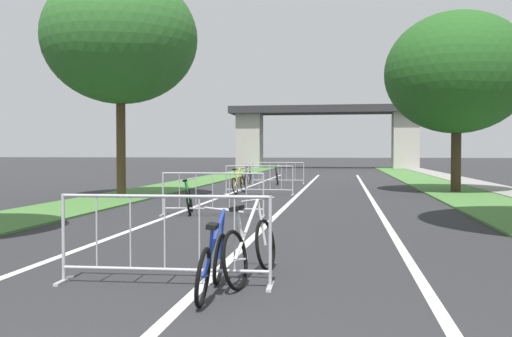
{
  "coord_description": "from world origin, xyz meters",
  "views": [
    {
      "loc": [
        1.59,
        -2.15,
        1.54
      ],
      "look_at": [
        -0.57,
        11.78,
        1.13
      ],
      "focal_mm": 39.39,
      "sensor_mm": 36.0,
      "label": 1
    }
  ],
  "objects": [
    {
      "name": "bicycle_black_3",
      "position": [
        -1.48,
        24.16,
        0.37
      ],
      "size": [
        0.51,
        1.71,
        0.93
      ],
      "rotation": [
        0.0,
        0.0,
        3.23
      ],
      "color": "black",
      "rests_on": "ground"
    },
    {
      "name": "lane_stripe_center",
      "position": [
        0.0,
        17.75,
        0.0
      ],
      "size": [
        0.14,
        35.51,
        0.01
      ],
      "primitive_type": "cube",
      "color": "silver",
      "rests_on": "ground"
    },
    {
      "name": "tree_right_maple_mid",
      "position": [
        5.79,
        19.81,
        4.5
      ],
      "size": [
        5.34,
        5.34,
        6.77
      ],
      "color": "#3D2D1E",
      "rests_on": "ground"
    },
    {
      "name": "bicycle_purple_2",
      "position": [
        -2.95,
        24.13,
        0.35
      ],
      "size": [
        0.51,
        1.66,
        0.97
      ],
      "rotation": [
        0.0,
        0.0,
        -0.1
      ],
      "color": "black",
      "rests_on": "ground"
    },
    {
      "name": "tree_left_cypress_far",
      "position": [
        -5.66,
        15.48,
        5.27
      ],
      "size": [
        5.06,
        5.06,
        7.43
      ],
      "color": "#4C3823",
      "rests_on": "ground"
    },
    {
      "name": "lane_stripe_right_lane",
      "position": [
        2.52,
        17.75,
        0.0
      ],
      "size": [
        0.14,
        35.51,
        0.01
      ],
      "primitive_type": "cube",
      "color": "silver",
      "rests_on": "ground"
    },
    {
      "name": "grass_verge_right",
      "position": [
        5.8,
        25.11,
        0.03
      ],
      "size": [
        2.42,
        61.37,
        0.05
      ],
      "primitive_type": "cube",
      "color": "#477A38",
      "rests_on": "ground"
    },
    {
      "name": "bicycle_yellow_4",
      "position": [
        -2.22,
        18.24,
        0.36
      ],
      "size": [
        0.54,
        1.66,
        0.97
      ],
      "rotation": [
        0.0,
        0.0,
        -0.1
      ],
      "color": "black",
      "rests_on": "ground"
    },
    {
      "name": "grass_verge_left",
      "position": [
        -5.8,
        25.11,
        0.03
      ],
      "size": [
        2.42,
        61.37,
        0.05
      ],
      "primitive_type": "cube",
      "color": "#477A38",
      "rests_on": "ground"
    },
    {
      "name": "crowd_barrier_second",
      "position": [
        -1.49,
        10.95,
        0.52
      ],
      "size": [
        2.52,
        0.51,
        1.05
      ],
      "rotation": [
        0.0,
        0.0,
        0.03
      ],
      "color": "#ADADB2",
      "rests_on": "ground"
    },
    {
      "name": "bicycle_white_5",
      "position": [
        0.5,
        4.47,
        0.38
      ],
      "size": [
        0.47,
        1.74,
        0.98
      ],
      "rotation": [
        0.0,
        0.0,
        -0.19
      ],
      "color": "black",
      "rests_on": "ground"
    },
    {
      "name": "lane_stripe_left_lane",
      "position": [
        -2.52,
        17.75,
        0.0
      ],
      "size": [
        0.14,
        35.51,
        0.01
      ],
      "primitive_type": "cube",
      "color": "silver",
      "rests_on": "ground"
    },
    {
      "name": "bicycle_green_1",
      "position": [
        -2.21,
        11.4,
        0.34
      ],
      "size": [
        0.66,
        1.55,
        0.88
      ],
      "rotation": [
        0.0,
        0.0,
        0.23
      ],
      "color": "black",
      "rests_on": "ground"
    },
    {
      "name": "crowd_barrier_nearest",
      "position": [
        -0.44,
        4.07,
        0.52
      ],
      "size": [
        2.53,
        0.55,
        1.05
      ],
      "rotation": [
        0.0,
        0.0,
        0.04
      ],
      "color": "#ADADB2",
      "rests_on": "ground"
    },
    {
      "name": "overpass_bridge",
      "position": [
        0.0,
        50.72,
        3.88
      ],
      "size": [
        17.92,
        3.83,
        5.81
      ],
      "color": "#2D2D30",
      "rests_on": "ground"
    },
    {
      "name": "crowd_barrier_fourth",
      "position": [
        -1.49,
        24.71,
        0.52
      ],
      "size": [
        2.53,
        0.56,
        1.05
      ],
      "rotation": [
        0.0,
        0.0,
        0.05
      ],
      "color": "#ADADB2",
      "rests_on": "ground"
    },
    {
      "name": "sidewalk_path_right",
      "position": [
        7.82,
        25.11,
        0.04
      ],
      "size": [
        1.62,
        61.37,
        0.08
      ],
      "primitive_type": "cube",
      "color": "gray",
      "rests_on": "ground"
    },
    {
      "name": "bicycle_blue_0",
      "position": [
        0.21,
        3.7,
        0.34
      ],
      "size": [
        0.46,
        1.56,
        0.92
      ],
      "rotation": [
        0.0,
        0.0,
        0.05
      ],
      "color": "black",
      "rests_on": "ground"
    },
    {
      "name": "crowd_barrier_third",
      "position": [
        -1.4,
        17.83,
        0.52
      ],
      "size": [
        2.53,
        0.56,
        1.05
      ],
      "rotation": [
        0.0,
        0.0,
        -0.05
      ],
      "color": "#ADADB2",
      "rests_on": "ground"
    }
  ]
}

